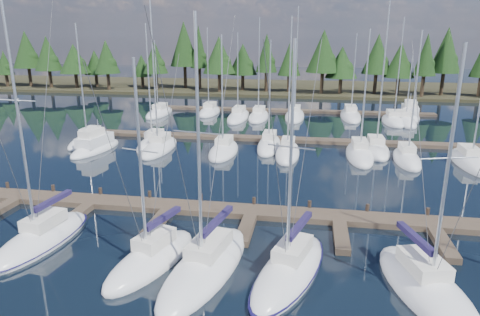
% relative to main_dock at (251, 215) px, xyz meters
% --- Properties ---
extents(ground, '(260.00, 260.00, 0.00)m').
position_rel_main_dock_xyz_m(ground, '(0.00, 12.64, -0.20)').
color(ground, black).
rests_on(ground, ground).
extents(far_shore, '(220.00, 30.00, 0.60)m').
position_rel_main_dock_xyz_m(far_shore, '(0.00, 72.64, 0.10)').
color(far_shore, '#2D2A19').
rests_on(far_shore, ground).
extents(main_dock, '(44.00, 6.13, 0.90)m').
position_rel_main_dock_xyz_m(main_dock, '(0.00, 0.00, 0.00)').
color(main_dock, '#4B3D2F').
rests_on(main_dock, ground).
extents(back_docks, '(50.00, 21.80, 0.40)m').
position_rel_main_dock_xyz_m(back_docks, '(0.00, 32.23, -0.00)').
color(back_docks, '#4B3D2F').
rests_on(back_docks, ground).
extents(front_sailboat_1, '(3.72, 8.59, 16.05)m').
position_rel_main_dock_xyz_m(front_sailboat_1, '(-12.12, -5.74, 0.10)').
color(front_sailboat_1, silver).
rests_on(front_sailboat_1, ground).
extents(front_sailboat_2, '(4.45, 7.85, 12.07)m').
position_rel_main_dock_xyz_m(front_sailboat_2, '(-4.58, -6.99, 0.08)').
color(front_sailboat_2, silver).
rests_on(front_sailboat_2, ground).
extents(front_sailboat_3, '(4.63, 9.95, 14.12)m').
position_rel_main_dock_xyz_m(front_sailboat_3, '(-1.41, -7.21, 0.08)').
color(front_sailboat_3, silver).
rests_on(front_sailboat_3, ground).
extents(front_sailboat_4, '(5.10, 9.26, 12.96)m').
position_rel_main_dock_xyz_m(front_sailboat_4, '(3.07, -6.86, 0.08)').
color(front_sailboat_4, silver).
rests_on(front_sailboat_4, ground).
extents(front_sailboat_5, '(5.18, 8.83, 12.82)m').
position_rel_main_dock_xyz_m(front_sailboat_5, '(9.78, -7.32, 0.07)').
color(front_sailboat_5, silver).
rests_on(front_sailboat_5, ground).
extents(back_sailboat_rows, '(43.84, 33.71, 17.50)m').
position_rel_main_dock_xyz_m(back_sailboat_rows, '(0.03, 27.45, 0.06)').
color(back_sailboat_rows, silver).
rests_on(back_sailboat_rows, ground).
extents(motor_yacht_left, '(3.69, 8.31, 4.01)m').
position_rel_main_dock_xyz_m(motor_yacht_left, '(-19.42, 14.99, 0.25)').
color(motor_yacht_left, silver).
rests_on(motor_yacht_left, ground).
extents(motor_yacht_right, '(4.07, 9.15, 4.42)m').
position_rel_main_dock_xyz_m(motor_yacht_right, '(18.60, 40.49, 0.28)').
color(motor_yacht_right, silver).
rests_on(motor_yacht_right, ground).
extents(tree_line, '(183.94, 12.05, 14.35)m').
position_rel_main_dock_xyz_m(tree_line, '(1.51, 62.80, 7.31)').
color(tree_line, black).
rests_on(tree_line, far_shore).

